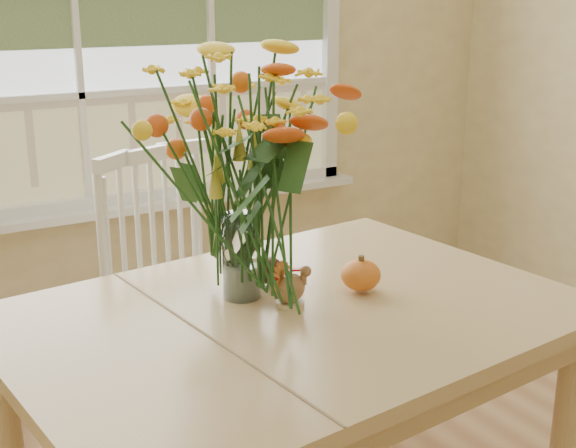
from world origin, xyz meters
TOP-DOWN VIEW (x-y plane):
  - wall_back at (0.00, 2.25)m, footprint 4.00×0.02m
  - dining_table at (0.12, 0.81)m, footprint 1.52×1.17m
  - windsor_chair at (0.11, 1.59)m, footprint 0.59×0.58m
  - flower_vase at (0.05, 0.95)m, footprint 0.47×0.47m
  - pumpkin at (0.34, 0.83)m, footprint 0.11×0.11m
  - turkey_figurine at (0.13, 0.84)m, footprint 0.11×0.10m
  - dark_gourd at (0.15, 0.99)m, footprint 0.12×0.08m

SIDE VIEW (x-z plane):
  - windsor_chair at x=0.11m, z-range 0.06..1.07m
  - dining_table at x=0.12m, z-range 0.29..1.04m
  - dark_gourd at x=0.15m, z-range 0.76..0.83m
  - pumpkin at x=0.34m, z-range 0.76..0.84m
  - turkey_figurine at x=0.13m, z-range 0.75..0.86m
  - flower_vase at x=0.05m, z-range 0.81..1.37m
  - wall_back at x=0.00m, z-range 0.00..2.70m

